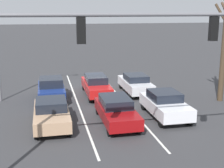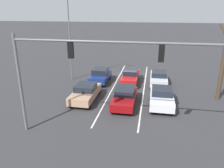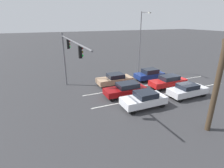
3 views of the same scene
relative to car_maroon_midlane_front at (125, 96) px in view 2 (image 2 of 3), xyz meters
name	(u,v)px [view 2 (image 2 of 3)]	position (x,y,z in m)	size (l,w,h in m)	color
ground_plane	(132,78)	(0.16, -7.86, -0.77)	(240.00, 240.00, 0.00)	#333335
lane_stripe_left_divider	(144,88)	(-1.49, -4.69, -0.76)	(0.12, 18.36, 0.01)	silver
lane_stripe_center_divider	(114,86)	(1.80, -4.69, -0.76)	(0.12, 18.36, 0.01)	silver
car_maroon_midlane_front	(125,96)	(0.00, 0.00, 0.00)	(1.82, 4.69, 1.49)	maroon
car_tan_rightlane_front	(86,92)	(3.69, -0.34, -0.01)	(1.92, 4.63, 1.50)	tan
car_white_leftlane_front	(162,97)	(-3.15, -0.37, 0.04)	(1.94, 4.39, 1.57)	silver
car_silver_leftlane_second	(159,78)	(-2.98, -6.14, 0.01)	(1.81, 4.44, 1.50)	silver
car_navy_rightlane_second	(100,75)	(3.55, -5.66, 0.06)	(1.86, 4.09, 1.62)	navy
car_red_midlane_second	(130,76)	(0.16, -6.13, 0.04)	(1.71, 4.79, 1.54)	red
traffic_signal_gantry	(73,63)	(2.46, 5.48, 4.20)	(12.13, 0.37, 6.63)	slate
street_lamp_right_shoulder	(71,35)	(6.93, -6.09, 4.52)	(2.25, 0.24, 9.23)	slate
bare_tree_near	(224,57)	(-8.38, -2.86, 3.19)	(1.27, 1.30, 7.66)	#423323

